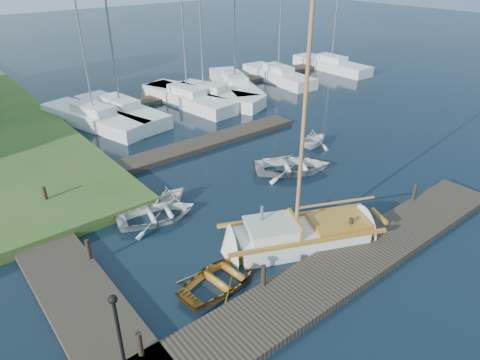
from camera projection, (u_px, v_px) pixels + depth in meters
ground at (240, 203)px, 19.56m from camera, size 160.00×160.00×0.00m
near_dock at (344, 267)px, 15.36m from camera, size 18.00×2.20×0.30m
left_dock at (46, 246)px, 16.46m from camera, size 2.20×18.00×0.30m
far_dock at (197, 145)px, 25.07m from camera, size 14.00×1.60×0.30m
pontoon at (214, 87)px, 36.03m from camera, size 30.00×1.60×0.30m
mooring_post_0 at (140, 344)px, 11.65m from camera, size 0.16×0.16×0.80m
mooring_post_1 at (264, 275)px, 14.13m from camera, size 0.16×0.16×0.80m
mooring_post_2 at (350, 227)px, 16.61m from camera, size 0.16×0.16×0.80m
mooring_post_3 at (414, 192)px, 19.09m from camera, size 0.16×0.16×0.80m
mooring_post_4 at (88, 249)px, 15.37m from camera, size 0.16×0.16×0.80m
mooring_post_5 at (45, 195)px, 18.82m from camera, size 0.16×0.16×0.80m
lamp_post at (117, 322)px, 10.83m from camera, size 0.24×0.24×2.44m
sailboat at (304, 236)px, 16.71m from camera, size 7.33×4.68×9.83m
dinghy at (223, 275)px, 14.66m from camera, size 3.58×2.75×0.69m
tender_a at (157, 213)px, 18.20m from camera, size 3.86×3.14×0.70m
tender_b at (169, 194)px, 19.20m from camera, size 2.46×2.28×1.07m
tender_c at (292, 164)px, 22.20m from camera, size 4.87×4.56×0.82m
tender_d at (314, 137)px, 24.99m from camera, size 2.49×2.21×1.20m
marina_boat_0 at (94, 117)px, 28.15m from camera, size 4.53×9.01×11.49m
marina_boat_1 at (121, 110)px, 29.45m from camera, size 3.51×8.82×9.97m
marina_boat_2 at (187, 97)px, 31.97m from camera, size 3.24×8.93×10.71m
marina_boat_3 at (203, 94)px, 32.68m from camera, size 5.65×9.82×11.33m
marina_boat_4 at (235, 84)px, 35.27m from camera, size 5.52×9.38×11.10m
marina_boat_5 at (278, 75)px, 37.87m from camera, size 2.95×8.25×10.02m
marina_boat_7 at (331, 64)px, 41.50m from camera, size 2.31×8.37×12.73m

